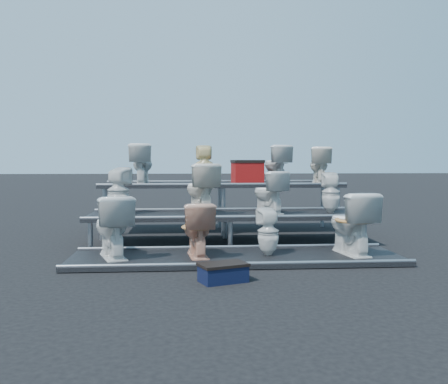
{
  "coord_description": "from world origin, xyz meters",
  "views": [
    {
      "loc": [
        -0.64,
        -7.57,
        1.28
      ],
      "look_at": [
        -0.05,
        0.1,
        0.79
      ],
      "focal_mm": 40.0,
      "sensor_mm": 36.0,
      "label": 1
    }
  ],
  "objects": [
    {
      "name": "red_crate",
      "position": [
        0.46,
        1.24,
        1.05
      ],
      "size": [
        0.56,
        0.46,
        0.37
      ],
      "primitive_type": "cube",
      "rotation": [
        0.0,
        0.0,
        0.11
      ],
      "color": "maroon",
      "rests_on": "tier_back"
    },
    {
      "name": "toilet_6",
      "position": [
        0.64,
        0.0,
        0.79
      ],
      "size": [
        0.59,
        0.73,
        0.65
      ],
      "primitive_type": "imported",
      "rotation": [
        0.0,
        0.0,
        3.55
      ],
      "color": "silver",
      "rests_on": "tier_mid"
    },
    {
      "name": "tier_front",
      "position": [
        0.0,
        -1.3,
        0.03
      ],
      "size": [
        4.2,
        1.2,
        0.06
      ],
      "primitive_type": "cube",
      "color": "black",
      "rests_on": "ground"
    },
    {
      "name": "toilet_10",
      "position": [
        0.99,
        1.3,
        1.2
      ],
      "size": [
        0.51,
        0.73,
        0.68
      ],
      "primitive_type": "imported",
      "rotation": [
        0.0,
        0.0,
        3.35
      ],
      "color": "silver",
      "rests_on": "tier_back"
    },
    {
      "name": "tier_mid",
      "position": [
        0.0,
        0.0,
        0.23
      ],
      "size": [
        4.2,
        1.2,
        0.46
      ],
      "primitive_type": "cube",
      "color": "black",
      "rests_on": "ground"
    },
    {
      "name": "toilet_5",
      "position": [
        -0.41,
        0.0,
        0.84
      ],
      "size": [
        0.61,
        0.84,
        0.77
      ],
      "primitive_type": "imported",
      "rotation": [
        0.0,
        0.0,
        3.4
      ],
      "color": "silver",
      "rests_on": "tier_mid"
    },
    {
      "name": "toilet_8",
      "position": [
        -1.41,
        1.3,
        1.21
      ],
      "size": [
        0.4,
        0.69,
        0.7
      ],
      "primitive_type": "imported",
      "rotation": [
        0.0,
        0.0,
        3.13
      ],
      "color": "silver",
      "rests_on": "tier_back"
    },
    {
      "name": "toilet_2",
      "position": [
        0.41,
        -1.3,
        0.36
      ],
      "size": [
        0.31,
        0.32,
        0.6
      ],
      "primitive_type": "imported",
      "rotation": [
        0.0,
        0.0,
        3.3
      ],
      "color": "silver",
      "rests_on": "tier_front"
    },
    {
      "name": "tier_back",
      "position": [
        0.0,
        1.3,
        0.43
      ],
      "size": [
        4.2,
        1.2,
        0.86
      ],
      "primitive_type": "cube",
      "color": "black",
      "rests_on": "ground"
    },
    {
      "name": "toilet_1",
      "position": [
        -0.49,
        -1.3,
        0.4
      ],
      "size": [
        0.46,
        0.71,
        0.69
      ],
      "primitive_type": "imported",
      "rotation": [
        0.0,
        0.0,
        3.25
      ],
      "color": "tan",
      "rests_on": "tier_front"
    },
    {
      "name": "toilet_3",
      "position": [
        1.5,
        -1.3,
        0.46
      ],
      "size": [
        0.57,
        0.85,
        0.81
      ],
      "primitive_type": "imported",
      "rotation": [
        0.0,
        0.0,
        3.3
      ],
      "color": "silver",
      "rests_on": "tier_front"
    },
    {
      "name": "toilet_11",
      "position": [
        1.78,
        1.3,
        1.19
      ],
      "size": [
        0.43,
        0.68,
        0.65
      ],
      "primitive_type": "imported",
      "rotation": [
        0.0,
        0.0,
        3.03
      ],
      "color": "silver",
      "rests_on": "tier_back"
    },
    {
      "name": "toilet_9",
      "position": [
        -0.3,
        1.3,
        1.2
      ],
      "size": [
        0.31,
        0.32,
        0.69
      ],
      "primitive_type": "imported",
      "rotation": [
        0.0,
        0.0,
        3.16
      ],
      "color": "beige",
      "rests_on": "tier_back"
    },
    {
      "name": "step_stool",
      "position": [
        -0.25,
        -2.42,
        0.09
      ],
      "size": [
        0.54,
        0.43,
        0.17
      ],
      "primitive_type": "cube",
      "rotation": [
        0.0,
        0.0,
        0.36
      ],
      "color": "black",
      "rests_on": "ground"
    },
    {
      "name": "toilet_7",
      "position": [
        1.61,
        0.0,
        0.77
      ],
      "size": [
        0.31,
        0.32,
        0.63
      ],
      "primitive_type": "imported",
      "rotation": [
        0.0,
        0.0,
        3.03
      ],
      "color": "silver",
      "rests_on": "tier_mid"
    },
    {
      "name": "toilet_0",
      "position": [
        -1.56,
        -1.3,
        0.45
      ],
      "size": [
        0.66,
        0.87,
        0.78
      ],
      "primitive_type": "imported",
      "rotation": [
        0.0,
        0.0,
        3.47
      ],
      "color": "silver",
      "rests_on": "tier_front"
    },
    {
      "name": "toilet_4",
      "position": [
        -1.64,
        0.0,
        0.82
      ],
      "size": [
        0.43,
        0.43,
        0.71
      ],
      "primitive_type": "imported",
      "rotation": [
        0.0,
        0.0,
        2.71
      ],
      "color": "silver",
      "rests_on": "tier_mid"
    },
    {
      "name": "ground",
      "position": [
        0.0,
        0.0,
        0.0
      ],
      "size": [
        80.0,
        80.0,
        0.0
      ],
      "primitive_type": "plane",
      "color": "black",
      "rests_on": "ground"
    }
  ]
}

